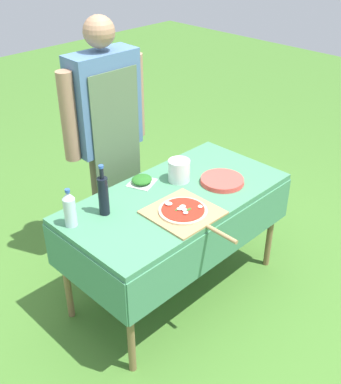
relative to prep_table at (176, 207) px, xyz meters
The scene contains 9 objects.
ground_plane 0.66m from the prep_table, ahead, with size 12.00×12.00×0.00m, color #477A2D.
prep_table is the anchor object (origin of this frame).
person_cook 0.72m from the prep_table, 90.17° to the left, with size 0.63×0.22×1.69m.
pizza_on_peel 0.23m from the prep_table, 122.99° to the right, with size 0.37×0.58×0.05m.
oil_bottle 0.49m from the prep_table, 160.86° to the left, with size 0.06×0.06×0.31m.
water_bottle 0.68m from the prep_table, 163.38° to the left, with size 0.07×0.07×0.23m.
herb_container 0.27m from the prep_table, 101.47° to the left, with size 0.20×0.20×0.05m.
mixing_tub 0.24m from the prep_table, 37.95° to the left, with size 0.14×0.14×0.14m, color silver.
plate_stack 0.34m from the prep_table, 18.68° to the right, with size 0.27×0.27×0.03m.
Camera 1 is at (-1.77, -1.70, 2.25)m, focal length 45.00 mm.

